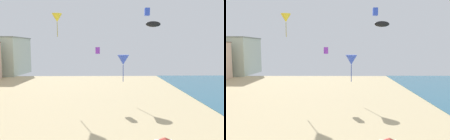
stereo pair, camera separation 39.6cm
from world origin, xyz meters
The scene contains 6 objects.
boardwalk_hotel_far centered at (-28.64, 64.77, 5.52)m, with size 17.26×13.54×11.03m.
kite_purple_box centered at (3.96, 32.59, 7.54)m, with size 0.65×0.65×1.02m.
kite_blue_box centered at (10.97, 29.38, 12.88)m, with size 0.66×0.66×1.03m.
kite_blue_delta centered at (7.81, 30.95, 6.17)m, with size 1.75×1.75×3.98m.
kite_yellow_delta centered at (-2.83, 35.42, 12.85)m, with size 1.67×1.67×3.79m.
kite_black_parafoil centered at (13.34, 36.90, 12.01)m, with size 2.56×0.71×1.00m.
Camera 2 is at (6.14, -1.26, 7.97)m, focal length 35.07 mm.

